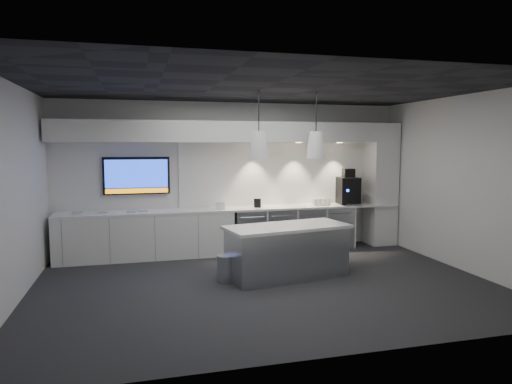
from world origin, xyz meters
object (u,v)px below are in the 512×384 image
object	(u,v)px
wall_tv	(137,176)
coffee_machine	(348,189)
island	(287,251)
bin	(226,268)

from	to	relation	value
wall_tv	coffee_machine	xyz separation A→B (m)	(4.33, -0.25, -0.35)
wall_tv	island	size ratio (longest dim) A/B	0.59
coffee_machine	wall_tv	bearing A→B (deg)	-175.82
wall_tv	coffee_machine	bearing A→B (deg)	-3.26
wall_tv	bin	size ratio (longest dim) A/B	2.99
bin	island	bearing A→B (deg)	-0.48
bin	coffee_machine	world-z (taller)	coffee_machine
wall_tv	bin	world-z (taller)	wall_tv
island	coffee_machine	world-z (taller)	coffee_machine
wall_tv	coffee_machine	world-z (taller)	wall_tv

